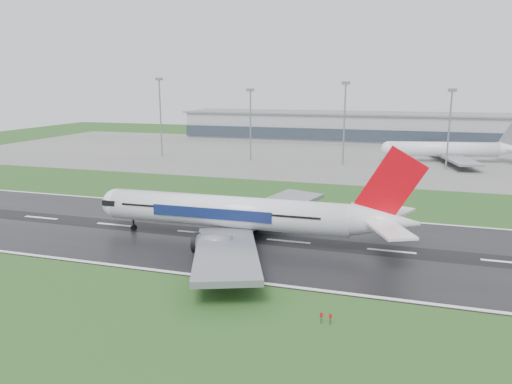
% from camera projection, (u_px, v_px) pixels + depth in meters
% --- Properties ---
extents(ground, '(520.00, 520.00, 0.00)m').
position_uv_depth(ground, '(391.00, 251.00, 91.82)').
color(ground, '#20471A').
rests_on(ground, ground).
extents(runway, '(400.00, 45.00, 0.10)m').
position_uv_depth(runway, '(391.00, 251.00, 91.81)').
color(runway, black).
rests_on(runway, ground).
extents(apron, '(400.00, 130.00, 0.08)m').
position_uv_depth(apron, '(401.00, 158.00, 208.44)').
color(apron, slate).
rests_on(apron, ground).
extents(terminal, '(240.00, 36.00, 15.00)m').
position_uv_depth(terminal, '(404.00, 129.00, 262.81)').
color(terminal, gray).
rests_on(terminal, ground).
extents(main_airliner, '(66.23, 63.18, 19.25)m').
position_uv_depth(main_airliner, '(248.00, 194.00, 95.86)').
color(main_airliner, white).
rests_on(main_airliner, runway).
extents(parked_airliner, '(66.67, 63.65, 16.66)m').
position_uv_depth(parked_airliner, '(449.00, 141.00, 195.73)').
color(parked_airliner, white).
rests_on(parked_airliner, apron).
extents(floodmast_0, '(0.64, 0.64, 32.54)m').
position_uv_depth(floodmast_0, '(161.00, 119.00, 210.58)').
color(floodmast_0, gray).
rests_on(floodmast_0, ground).
extents(floodmast_1, '(0.64, 0.64, 28.11)m').
position_uv_depth(floodmast_1, '(250.00, 126.00, 199.30)').
color(floodmast_1, gray).
rests_on(floodmast_1, ground).
extents(floodmast_2, '(0.64, 0.64, 30.80)m').
position_uv_depth(floodmast_2, '(344.00, 125.00, 188.06)').
color(floodmast_2, gray).
rests_on(floodmast_2, ground).
extents(floodmast_3, '(0.64, 0.64, 28.27)m').
position_uv_depth(floodmast_3, '(449.00, 131.00, 177.41)').
color(floodmast_3, gray).
rests_on(floodmast_3, ground).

